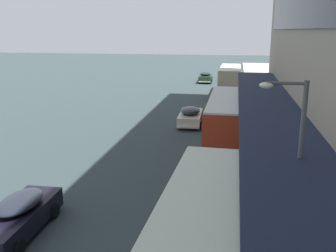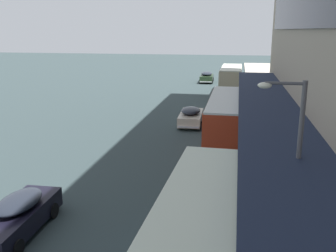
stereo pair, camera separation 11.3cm
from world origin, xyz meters
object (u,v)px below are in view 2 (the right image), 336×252
street_lamp (292,157)px  sedan_lead_mid (233,75)px  transit_bus_kerbside_front (231,79)px  transit_bus_kerbside_far (199,246)px  transit_bus_kerbside_rear (227,118)px  sedan_trailing_mid (191,116)px  sedan_second_near (207,77)px  sedan_lead_near (18,215)px

street_lamp → sedan_lead_mid: bearing=93.0°
transit_bus_kerbside_front → transit_bus_kerbside_far: (-0.06, -37.07, -0.09)m
transit_bus_kerbside_front → sedan_lead_mid: 13.81m
transit_bus_kerbside_rear → transit_bus_kerbside_front: bearing=90.6°
sedan_trailing_mid → sedan_second_near: 26.57m
sedan_second_near → street_lamp: (6.46, -44.74, 2.94)m
transit_bus_kerbside_rear → sedan_second_near: transit_bus_kerbside_rear is taller
sedan_trailing_mid → sedan_second_near: size_ratio=0.97×
sedan_second_near → street_lamp: 45.30m
sedan_lead_near → street_lamp: size_ratio=0.79×
sedan_lead_near → sedan_trailing_mid: bearing=76.3°
sedan_lead_mid → sedan_second_near: 5.22m
transit_bus_kerbside_front → sedan_trailing_mid: size_ratio=2.03×
transit_bus_kerbside_far → sedan_lead_mid: 50.84m
sedan_second_near → sedan_lead_near: bearing=-94.5°
transit_bus_kerbside_front → transit_bus_kerbside_rear: (0.23, -21.46, -0.00)m
transit_bus_kerbside_front → sedan_second_near: 11.05m
transit_bus_kerbside_rear → sedan_lead_near: (-7.57, -13.09, -1.16)m
sedan_trailing_mid → transit_bus_kerbside_far: bearing=-82.3°
transit_bus_kerbside_front → sedan_lead_near: (-7.33, -34.54, -1.17)m
transit_bus_kerbside_front → transit_bus_kerbside_rear: 21.46m
street_lamp → transit_bus_kerbside_front: bearing=94.4°
transit_bus_kerbside_front → sedan_lead_mid: transit_bus_kerbside_front is taller
transit_bus_kerbside_far → sedan_trailing_mid: 21.05m
sedan_lead_mid → transit_bus_kerbside_far: bearing=-90.2°
transit_bus_kerbside_rear → sedan_lead_mid: size_ratio=2.35×
transit_bus_kerbside_far → street_lamp: (2.71, 2.64, 1.90)m
transit_bus_kerbside_rear → transit_bus_kerbside_far: 15.62m
transit_bus_kerbside_front → street_lamp: 34.58m
transit_bus_kerbside_front → sedan_second_near: (-3.81, 10.31, -1.13)m
transit_bus_kerbside_front → sedan_lead_near: size_ratio=1.96×
transit_bus_kerbside_rear → sedan_lead_near: bearing=-120.0°
sedan_second_near → transit_bus_kerbside_front: bearing=-69.7°
sedan_lead_mid → sedan_second_near: bearing=-138.7°
sedan_lead_near → transit_bus_kerbside_rear: bearing=60.0°
sedan_lead_mid → street_lamp: bearing=-87.0°
street_lamp → sedan_lead_near: bearing=-179.3°
transit_bus_kerbside_far → sedan_lead_mid: (0.17, 50.83, -1.09)m
transit_bus_kerbside_far → street_lamp: size_ratio=1.63×
transit_bus_kerbside_rear → sedan_lead_near: 15.16m
transit_bus_kerbside_far → sedan_second_near: bearing=94.5°
transit_bus_kerbside_rear → sedan_lead_mid: transit_bus_kerbside_rear is taller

